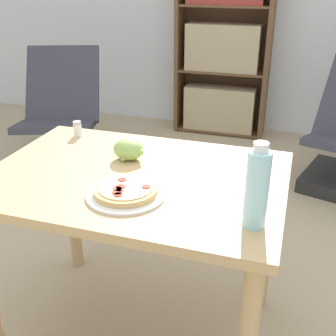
{
  "coord_description": "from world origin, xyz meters",
  "views": [
    {
      "loc": [
        0.51,
        -1.42,
        1.43
      ],
      "look_at": [
        0.11,
        -0.18,
        0.82
      ],
      "focal_mm": 45.0,
      "sensor_mm": 36.0,
      "label": 1
    }
  ],
  "objects_px": {
    "pizza_on_plate": "(126,192)",
    "lounge_chair_near": "(63,129)",
    "drink_bottle": "(257,188)",
    "bookshelf": "(223,45)",
    "salt_shaker": "(78,129)",
    "grape_bunch": "(128,150)"
  },
  "relations": [
    {
      "from": "grape_bunch",
      "to": "salt_shaker",
      "type": "distance_m",
      "value": 0.36
    },
    {
      "from": "pizza_on_plate",
      "to": "bookshelf",
      "type": "relative_size",
      "value": 0.15
    },
    {
      "from": "grape_bunch",
      "to": "bookshelf",
      "type": "relative_size",
      "value": 0.07
    },
    {
      "from": "drink_bottle",
      "to": "pizza_on_plate",
      "type": "bearing_deg",
      "value": 172.95
    },
    {
      "from": "lounge_chair_near",
      "to": "bookshelf",
      "type": "distance_m",
      "value": 1.62
    },
    {
      "from": "salt_shaker",
      "to": "bookshelf",
      "type": "bearing_deg",
      "value": 84.58
    },
    {
      "from": "grape_bunch",
      "to": "salt_shaker",
      "type": "xyz_separation_m",
      "value": [
        -0.32,
        0.17,
        -0.01
      ]
    },
    {
      "from": "grape_bunch",
      "to": "drink_bottle",
      "type": "xyz_separation_m",
      "value": [
        0.53,
        -0.33,
        0.08
      ]
    },
    {
      "from": "pizza_on_plate",
      "to": "lounge_chair_near",
      "type": "distance_m",
      "value": 2.12
    },
    {
      "from": "grape_bunch",
      "to": "salt_shaker",
      "type": "height_order",
      "value": "grape_bunch"
    },
    {
      "from": "salt_shaker",
      "to": "pizza_on_plate",
      "type": "bearing_deg",
      "value": -46.81
    },
    {
      "from": "drink_bottle",
      "to": "salt_shaker",
      "type": "height_order",
      "value": "drink_bottle"
    },
    {
      "from": "salt_shaker",
      "to": "drink_bottle",
      "type": "bearing_deg",
      "value": -30.62
    },
    {
      "from": "pizza_on_plate",
      "to": "drink_bottle",
      "type": "relative_size",
      "value": 1.02
    },
    {
      "from": "grape_bunch",
      "to": "bookshelf",
      "type": "xyz_separation_m",
      "value": [
        -0.1,
        2.47,
        0.02
      ]
    },
    {
      "from": "lounge_chair_near",
      "to": "bookshelf",
      "type": "relative_size",
      "value": 0.52
    },
    {
      "from": "drink_bottle",
      "to": "bookshelf",
      "type": "height_order",
      "value": "bookshelf"
    },
    {
      "from": "drink_bottle",
      "to": "lounge_chair_near",
      "type": "xyz_separation_m",
      "value": [
        -1.68,
        1.69,
        -0.59
      ]
    },
    {
      "from": "salt_shaker",
      "to": "lounge_chair_near",
      "type": "bearing_deg",
      "value": 125.02
    },
    {
      "from": "drink_bottle",
      "to": "grape_bunch",
      "type": "bearing_deg",
      "value": 148.13
    },
    {
      "from": "salt_shaker",
      "to": "bookshelf",
      "type": "relative_size",
      "value": 0.04
    },
    {
      "from": "salt_shaker",
      "to": "bookshelf",
      "type": "xyz_separation_m",
      "value": [
        0.22,
        2.3,
        0.03
      ]
    }
  ]
}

